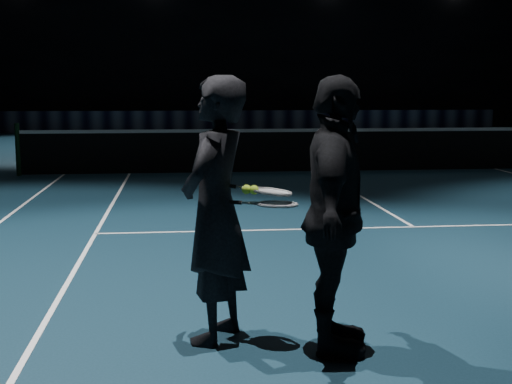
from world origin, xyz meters
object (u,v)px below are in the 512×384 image
player_a (215,210)px  racket_lower (277,204)px  tennis_balls (250,187)px  racket_upper (272,192)px  player_b (334,216)px

player_a → racket_lower: player_a is taller
player_a → tennis_balls: player_a is taller
racket_upper → player_a: bearing=-178.3°
player_a → racket_upper: 0.43m
racket_lower → player_a: bearing=180.0°
racket_upper → tennis_balls: size_ratio=5.67×
player_a → player_b: same height
player_a → player_b: size_ratio=1.00×
player_b → racket_upper: 0.47m
tennis_balls → player_a: bearing=159.1°
racket_lower → player_b: bearing=0.0°
player_b → racket_lower: (-0.37, 0.15, 0.06)m
racket_lower → tennis_balls: tennis_balls is taller
player_a → player_b: bearing=94.3°
player_a → racket_upper: size_ratio=2.78×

